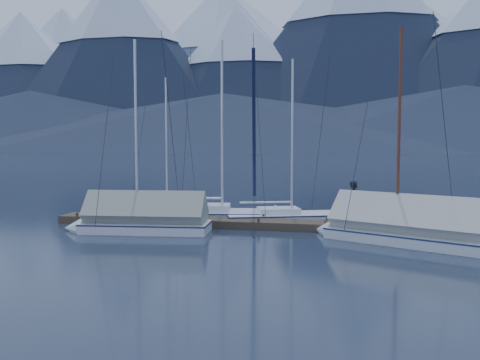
# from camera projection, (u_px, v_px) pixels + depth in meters

# --- Properties ---
(ground) EXTENTS (1000.00, 1000.00, 0.00)m
(ground) POSITION_uv_depth(u_px,v_px,m) (230.00, 234.00, 21.87)
(ground) COLOR black
(ground) RESTS_ON ground
(mountain_range) EXTENTS (877.00, 584.00, 150.50)m
(mountain_range) POSITION_uv_depth(u_px,v_px,m) (348.00, 69.00, 378.14)
(mountain_range) COLOR #475675
(mountain_range) RESTS_ON ground
(dock) EXTENTS (18.00, 1.50, 0.54)m
(dock) POSITION_uv_depth(u_px,v_px,m) (240.00, 224.00, 23.81)
(dock) COLOR #382D23
(dock) RESTS_ON ground
(mooring_posts) EXTENTS (15.12, 1.52, 0.35)m
(mooring_posts) POSITION_uv_depth(u_px,v_px,m) (230.00, 219.00, 23.90)
(mooring_posts) COLOR #382D23
(mooring_posts) RESTS_ON ground
(sailboat_open_left) EXTENTS (6.20, 2.63, 8.10)m
(sailboat_open_left) POSITION_uv_depth(u_px,v_px,m) (175.00, 214.00, 27.17)
(sailboat_open_left) COLOR white
(sailboat_open_left) RESTS_ON ground
(sailboat_open_mid) EXTENTS (7.75, 3.49, 9.93)m
(sailboat_open_mid) POSITION_uv_depth(u_px,v_px,m) (233.00, 217.00, 25.83)
(sailboat_open_mid) COLOR silver
(sailboat_open_mid) RESTS_ON ground
(sailboat_open_right) EXTENTS (6.92, 3.99, 8.83)m
(sailboat_open_right) POSITION_uv_depth(u_px,v_px,m) (301.00, 218.00, 25.40)
(sailboat_open_right) COLOR white
(sailboat_open_right) RESTS_ON ground
(sailboat_covered_near) EXTENTS (7.39, 5.08, 9.32)m
(sailboat_covered_near) POSITION_uv_depth(u_px,v_px,m) (393.00, 230.00, 20.24)
(sailboat_covered_near) COLOR silver
(sailboat_covered_near) RESTS_ON ground
(sailboat_covered_far) EXTENTS (6.74, 2.87, 9.21)m
(sailboat_covered_far) POSITION_uv_depth(u_px,v_px,m) (135.00, 222.00, 22.42)
(sailboat_covered_far) COLOR white
(sailboat_covered_far) RESTS_ON ground
(person) EXTENTS (0.67, 0.80, 1.89)m
(person) POSITION_uv_depth(u_px,v_px,m) (354.00, 202.00, 22.75)
(person) COLOR black
(person) RESTS_ON dock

